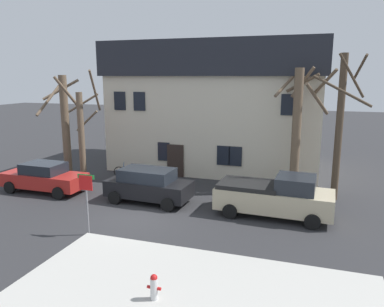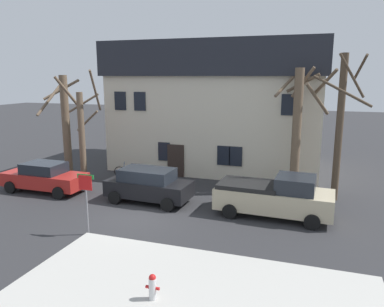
# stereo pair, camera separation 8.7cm
# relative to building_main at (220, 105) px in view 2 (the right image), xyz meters

# --- Properties ---
(ground_plane) EXTENTS (120.00, 120.00, 0.00)m
(ground_plane) POSITION_rel_building_main_xyz_m (-1.03, -11.42, -4.38)
(ground_plane) COLOR #2D2D30
(sidewalk_slab) EXTENTS (10.94, 6.40, 0.12)m
(sidewalk_slab) POSITION_rel_building_main_xyz_m (3.44, -17.05, -4.32)
(sidewalk_slab) COLOR #B7B5AD
(sidewalk_slab) RESTS_ON ground_plane
(building_main) EXTENTS (14.39, 8.62, 8.60)m
(building_main) POSITION_rel_building_main_xyz_m (0.00, 0.00, 0.00)
(building_main) COLOR beige
(building_main) RESTS_ON ground_plane
(tree_bare_near) EXTENTS (2.94, 2.94, 6.46)m
(tree_bare_near) POSITION_rel_building_main_xyz_m (-8.78, -5.86, -0.87)
(tree_bare_near) COLOR brown
(tree_bare_near) RESTS_ON ground_plane
(tree_bare_mid) EXTENTS (2.57, 1.99, 6.77)m
(tree_bare_mid) POSITION_rel_building_main_xyz_m (-7.03, -6.53, -1.37)
(tree_bare_mid) COLOR brown
(tree_bare_mid) RESTS_ON ground_plane
(tree_bare_far) EXTENTS (3.16, 3.48, 6.91)m
(tree_bare_far) POSITION_rel_building_main_xyz_m (5.69, -5.19, -0.55)
(tree_bare_far) COLOR brown
(tree_bare_far) RESTS_ON ground_plane
(tree_bare_end) EXTENTS (2.70, 2.44, 7.52)m
(tree_bare_end) POSITION_rel_building_main_xyz_m (7.76, -5.87, -0.35)
(tree_bare_end) COLOR #4C3D2D
(tree_bare_end) RESTS_ON ground_plane
(car_red_sedan) EXTENTS (4.77, 2.07, 1.66)m
(car_red_sedan) POSITION_rel_building_main_xyz_m (-7.71, -9.42, -3.55)
(car_red_sedan) COLOR #AD231E
(car_red_sedan) RESTS_ON ground_plane
(car_black_wagon) EXTENTS (4.44, 2.26, 1.75)m
(car_black_wagon) POSITION_rel_building_main_xyz_m (-1.41, -9.21, -3.47)
(car_black_wagon) COLOR black
(car_black_wagon) RESTS_ON ground_plane
(pickup_truck_beige) EXTENTS (5.39, 2.45, 2.00)m
(pickup_truck_beige) POSITION_rel_building_main_xyz_m (5.00, -9.22, -3.41)
(pickup_truck_beige) COLOR #C6B793
(pickup_truck_beige) RESTS_ON ground_plane
(fire_hydrant) EXTENTS (0.42, 0.22, 0.77)m
(fire_hydrant) POSITION_rel_building_main_xyz_m (2.47, -17.27, -3.86)
(fire_hydrant) COLOR silver
(fire_hydrant) RESTS_ON sidewalk_slab
(street_sign_pole) EXTENTS (0.76, 0.07, 2.56)m
(street_sign_pole) POSITION_rel_building_main_xyz_m (-2.01, -13.77, -2.58)
(street_sign_pole) COLOR slate
(street_sign_pole) RESTS_ON ground_plane
(bicycle_leaning) EXTENTS (1.73, 0.39, 1.03)m
(bicycle_leaning) POSITION_rel_building_main_xyz_m (-4.72, -5.32, -4.01)
(bicycle_leaning) COLOR black
(bicycle_leaning) RESTS_ON ground_plane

